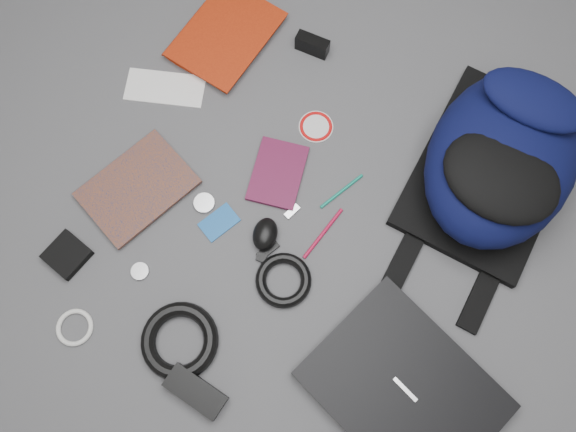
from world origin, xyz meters
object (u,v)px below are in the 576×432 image
at_px(mouse, 265,234).
at_px(dvd_case, 278,173).
at_px(pouch, 67,255).
at_px(backpack, 503,157).
at_px(compact_camera, 312,45).
at_px(laptop, 403,389).
at_px(power_brick, 196,391).
at_px(comic_book, 115,162).
at_px(textbook_red, 193,16).

bearing_deg(mouse, dvd_case, 92.66).
relative_size(dvd_case, pouch, 1.94).
distance_m(backpack, compact_camera, 0.58).
bearing_deg(mouse, backpack, 29.26).
bearing_deg(backpack, compact_camera, 169.56).
height_order(laptop, compact_camera, compact_camera).
distance_m(backpack, power_brick, 0.91).
distance_m(compact_camera, power_brick, 0.94).
distance_m(comic_book, dvd_case, 0.42).
distance_m(laptop, mouse, 0.48).
xyz_separation_m(textbook_red, power_brick, (0.50, -0.86, 0.00)).
bearing_deg(pouch, power_brick, -17.08).
distance_m(textbook_red, comic_book, 0.47).
height_order(dvd_case, pouch, pouch).
height_order(backpack, comic_book, backpack).
bearing_deg(comic_book, pouch, -63.18).
relative_size(comic_book, compact_camera, 2.93).
distance_m(power_brick, pouch, 0.46).
bearing_deg(dvd_case, mouse, -85.73).
bearing_deg(comic_book, power_brick, -19.32).
relative_size(textbook_red, comic_book, 1.10).
height_order(backpack, dvd_case, backpack).
relative_size(mouse, pouch, 0.93).
height_order(laptop, comic_book, laptop).
height_order(textbook_red, comic_book, textbook_red).
relative_size(laptop, mouse, 4.83).
bearing_deg(power_brick, compact_camera, 106.15).
bearing_deg(laptop, dvd_case, 164.45).
bearing_deg(textbook_red, power_brick, -53.61).
distance_m(textbook_red, compact_camera, 0.34).
height_order(comic_book, dvd_case, comic_book).
relative_size(comic_book, power_brick, 1.88).
height_order(laptop, textbook_red, laptop).
relative_size(laptop, power_brick, 2.88).
bearing_deg(pouch, dvd_case, 49.53).
bearing_deg(textbook_red, backpack, 2.76).
relative_size(backpack, mouse, 6.35).
bearing_deg(dvd_case, compact_camera, 90.28).
distance_m(laptop, textbook_red, 1.12).
bearing_deg(backpack, pouch, -139.72).
xyz_separation_m(laptop, mouse, (-0.45, 0.18, 0.00)).
distance_m(laptop, compact_camera, 0.92).
xyz_separation_m(compact_camera, mouse, (0.13, -0.53, -0.00)).
bearing_deg(backpack, comic_book, -153.02).
bearing_deg(comic_book, compact_camera, 81.11).
height_order(comic_book, pouch, pouch).
relative_size(compact_camera, pouch, 1.00).
xyz_separation_m(laptop, comic_book, (-0.89, 0.18, -0.01)).
distance_m(dvd_case, power_brick, 0.57).
relative_size(dvd_case, compact_camera, 1.94).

